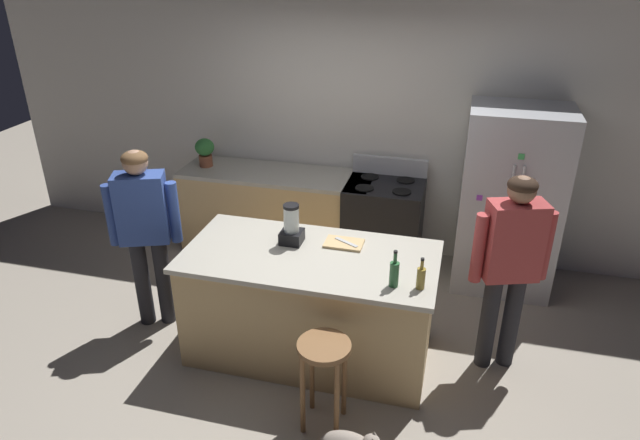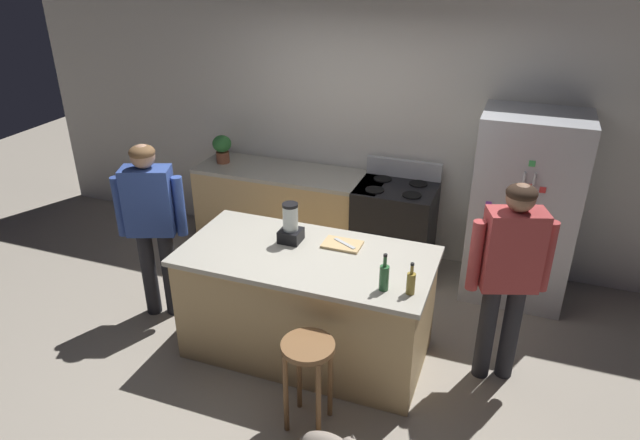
# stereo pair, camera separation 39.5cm
# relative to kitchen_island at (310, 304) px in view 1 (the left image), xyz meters

# --- Properties ---
(ground_plane) EXTENTS (14.00, 14.00, 0.00)m
(ground_plane) POSITION_rel_kitchen_island_xyz_m (0.00, 0.00, -0.46)
(ground_plane) COLOR #9E9384
(back_wall) EXTENTS (8.00, 0.10, 2.70)m
(back_wall) POSITION_rel_kitchen_island_xyz_m (0.00, 1.95, 0.89)
(back_wall) COLOR silver
(back_wall) RESTS_ON ground_plane
(kitchen_island) EXTENTS (1.94, 0.97, 0.91)m
(kitchen_island) POSITION_rel_kitchen_island_xyz_m (0.00, 0.00, 0.00)
(kitchen_island) COLOR tan
(kitchen_island) RESTS_ON ground_plane
(back_counter_run) EXTENTS (2.00, 0.64, 0.91)m
(back_counter_run) POSITION_rel_kitchen_island_xyz_m (-0.80, 1.55, -0.00)
(back_counter_run) COLOR tan
(back_counter_run) RESTS_ON ground_plane
(refrigerator) EXTENTS (0.90, 0.73, 1.76)m
(refrigerator) POSITION_rel_kitchen_island_xyz_m (1.51, 1.50, 0.42)
(refrigerator) COLOR #B7BABF
(refrigerator) RESTS_ON ground_plane
(stove_range) EXTENTS (0.76, 0.65, 1.09)m
(stove_range) POSITION_rel_kitchen_island_xyz_m (0.34, 1.52, 0.01)
(stove_range) COLOR black
(stove_range) RESTS_ON ground_plane
(person_by_island_left) EXTENTS (0.58, 0.35, 1.60)m
(person_by_island_left) POSITION_rel_kitchen_island_xyz_m (-1.43, 0.05, 0.51)
(person_by_island_left) COLOR #26262B
(person_by_island_left) RESTS_ON ground_plane
(person_by_sink_right) EXTENTS (0.59, 0.34, 1.61)m
(person_by_sink_right) POSITION_rel_kitchen_island_xyz_m (1.46, 0.23, 0.51)
(person_by_sink_right) COLOR #26262B
(person_by_sink_right) RESTS_ON ground_plane
(bar_stool) EXTENTS (0.36, 0.36, 0.69)m
(bar_stool) POSITION_rel_kitchen_island_xyz_m (0.30, -0.74, 0.07)
(bar_stool) COLOR brown
(bar_stool) RESTS_ON ground_plane
(potted_plant) EXTENTS (0.20, 0.20, 0.30)m
(potted_plant) POSITION_rel_kitchen_island_xyz_m (-1.58, 1.55, 0.63)
(potted_plant) COLOR brown
(potted_plant) RESTS_ON back_counter_run
(blender_appliance) EXTENTS (0.17, 0.17, 0.33)m
(blender_appliance) POSITION_rel_kitchen_island_xyz_m (-0.19, 0.15, 0.59)
(blender_appliance) COLOR black
(blender_appliance) RESTS_ON kitchen_island
(bottle_olive_oil) EXTENTS (0.07, 0.07, 0.28)m
(bottle_olive_oil) POSITION_rel_kitchen_island_xyz_m (0.68, -0.27, 0.55)
(bottle_olive_oil) COLOR #2D6638
(bottle_olive_oil) RESTS_ON kitchen_island
(bottle_vinegar) EXTENTS (0.06, 0.06, 0.24)m
(bottle_vinegar) POSITION_rel_kitchen_island_xyz_m (0.86, -0.26, 0.54)
(bottle_vinegar) COLOR olive
(bottle_vinegar) RESTS_ON kitchen_island
(cutting_board) EXTENTS (0.30, 0.20, 0.02)m
(cutting_board) POSITION_rel_kitchen_island_xyz_m (0.21, 0.22, 0.46)
(cutting_board) COLOR tan
(cutting_board) RESTS_ON kitchen_island
(chef_knife) EXTENTS (0.21, 0.13, 0.01)m
(chef_knife) POSITION_rel_kitchen_island_xyz_m (0.23, 0.22, 0.48)
(chef_knife) COLOR #B7BABF
(chef_knife) RESTS_ON cutting_board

